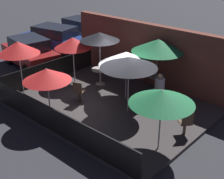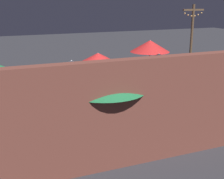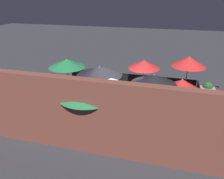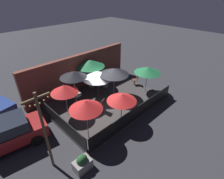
{
  "view_description": "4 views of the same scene",
  "coord_description": "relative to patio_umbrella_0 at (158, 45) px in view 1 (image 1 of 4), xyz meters",
  "views": [
    {
      "loc": [
        7.79,
        -8.43,
        6.11
      ],
      "look_at": [
        0.59,
        -0.46,
        1.14
      ],
      "focal_mm": 50.0,
      "sensor_mm": 36.0,
      "label": 1
    },
    {
      "loc": [
        3.51,
        10.07,
        4.34
      ],
      "look_at": [
        -0.64,
        -0.18,
        1.12
      ],
      "focal_mm": 50.0,
      "sensor_mm": 36.0,
      "label": 2
    },
    {
      "loc": [
        -2.25,
        9.42,
        5.5
      ],
      "look_at": [
        0.35,
        -0.05,
        1.19
      ],
      "focal_mm": 35.0,
      "sensor_mm": 36.0,
      "label": 3
    },
    {
      "loc": [
        -7.22,
        -7.93,
        7.44
      ],
      "look_at": [
        0.19,
        -0.45,
        1.21
      ],
      "focal_mm": 28.0,
      "sensor_mm": 36.0,
      "label": 4
    }
  ],
  "objects": [
    {
      "name": "patio_umbrella_1",
      "position": [
        -2.34,
        -1.16,
        0.19
      ],
      "size": [
        1.8,
        1.8,
        2.5
      ],
      "color": "#B2B2B7",
      "rests_on": "patio_deck"
    },
    {
      "name": "patron_0",
      "position": [
        0.79,
        -0.87,
        -1.55
      ],
      "size": [
        0.54,
        0.54,
        1.27
      ],
      "rotation": [
        0.0,
        0.0,
        2.69
      ],
      "color": "silver",
      "rests_on": "patio_deck"
    },
    {
      "name": "patio_deck",
      "position": [
        -0.62,
        -2.44,
        -2.17
      ],
      "size": [
        7.85,
        5.78,
        0.12
      ],
      "color": "#383333",
      "rests_on": "ground_plane"
    },
    {
      "name": "patio_umbrella_7",
      "position": [
        -3.46,
        -1.79,
        -0.17
      ],
      "size": [
        1.72,
        1.72,
        2.19
      ],
      "color": "#B2B2B7",
      "rests_on": "patio_deck"
    },
    {
      "name": "ground_plane",
      "position": [
        -0.62,
        -2.44,
        -2.23
      ],
      "size": [
        60.0,
        60.0,
        0.0
      ],
      "primitive_type": "plane",
      "color": "#2D2D33"
    },
    {
      "name": "building_wall",
      "position": [
        -0.62,
        0.68,
        -0.78
      ],
      "size": [
        9.45,
        0.36,
        2.9
      ],
      "color": "brown",
      "rests_on": "ground_plane"
    },
    {
      "name": "patio_chair_0",
      "position": [
        2.88,
        -2.36,
        -1.61
      ],
      "size": [
        0.56,
        0.56,
        0.91
      ],
      "rotation": [
        0.0,
        0.0,
        2.46
      ],
      "color": "#4C3828",
      "rests_on": "patio_deck"
    },
    {
      "name": "parked_car_2",
      "position": [
        -8.46,
        3.4,
        -1.38
      ],
      "size": [
        4.49,
        1.81,
        1.62
      ],
      "rotation": [
        0.0,
        0.0,
        0.0
      ],
      "color": "#5B5B60",
      "rests_on": "ground_plane"
    },
    {
      "name": "fence_side_left",
      "position": [
        -4.51,
        -2.44,
        -1.63
      ],
      "size": [
        0.05,
        5.58,
        0.95
      ],
      "color": "black",
      "rests_on": "patio_deck"
    },
    {
      "name": "fence_front",
      "position": [
        -0.62,
        -5.29,
        -1.63
      ],
      "size": [
        7.65,
        0.05,
        0.95
      ],
      "color": "black",
      "rests_on": "patio_deck"
    },
    {
      "name": "dining_table_1",
      "position": [
        -2.34,
        -1.16,
        -1.51
      ],
      "size": [
        0.81,
        0.81,
        0.76
      ],
      "color": "#9E998E",
      "rests_on": "patio_deck"
    },
    {
      "name": "patio_umbrella_4",
      "position": [
        -3.79,
        -4.41,
        0.12
      ],
      "size": [
        1.73,
        1.73,
        2.49
      ],
      "color": "#B2B2B7",
      "rests_on": "patio_deck"
    },
    {
      "name": "patio_umbrella_6",
      "position": [
        0.31,
        -2.34,
        -0.07
      ],
      "size": [
        2.19,
        2.19,
        2.26
      ],
      "color": "#B2B2B7",
      "rests_on": "patio_deck"
    },
    {
      "name": "patio_umbrella_0",
      "position": [
        0.0,
        0.0,
        0.0
      ],
      "size": [
        2.28,
        2.28,
        2.38
      ],
      "color": "#B2B2B7",
      "rests_on": "patio_deck"
    },
    {
      "name": "patio_umbrella_2",
      "position": [
        -1.5,
        -4.77,
        -0.32
      ],
      "size": [
        1.77,
        1.77,
        2.02
      ],
      "color": "#B2B2B7",
      "rests_on": "patio_deck"
    },
    {
      "name": "patio_chair_1",
      "position": [
        -1.66,
        -3.14,
        -1.58
      ],
      "size": [
        0.51,
        0.51,
        0.95
      ],
      "rotation": [
        0.0,
        0.0,
        1.9
      ],
      "color": "#4C3828",
      "rests_on": "patio_deck"
    },
    {
      "name": "patio_umbrella_3",
      "position": [
        2.65,
        -3.63,
        -0.25
      ],
      "size": [
        2.03,
        2.03,
        2.08
      ],
      "color": "#B2B2B7",
      "rests_on": "patio_deck"
    },
    {
      "name": "parked_car_1",
      "position": [
        -8.15,
        0.8,
        -1.38
      ],
      "size": [
        4.76,
        2.55,
        1.62
      ],
      "rotation": [
        0.0,
        0.0,
        0.2
      ],
      "color": "navy",
      "rests_on": "ground_plane"
    },
    {
      "name": "patio_umbrella_5",
      "position": [
        -0.53,
        -1.47,
        -0.32
      ],
      "size": [
        2.3,
        2.3,
        2.06
      ],
      "color": "#B2B2B7",
      "rests_on": "patio_deck"
    },
    {
      "name": "parked_car_0",
      "position": [
        -7.07,
        -1.8,
        -1.39
      ],
      "size": [
        4.03,
        2.27,
        1.62
      ],
      "rotation": [
        0.0,
        0.0,
        -0.16
      ],
      "color": "maroon",
      "rests_on": "ground_plane"
    },
    {
      "name": "dining_table_0",
      "position": [
        0.0,
        0.0,
        -1.56
      ],
      "size": [
        0.72,
        0.72,
        0.71
      ],
      "color": "#9E998E",
      "rests_on": "patio_deck"
    }
  ]
}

